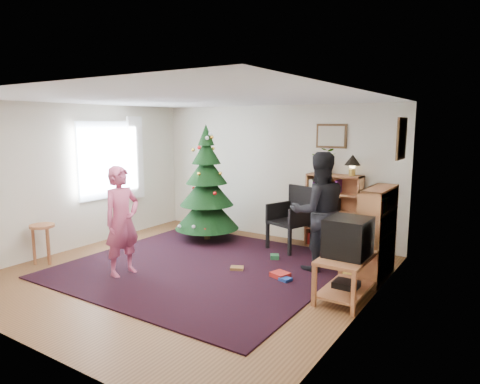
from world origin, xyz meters
The scene contains 23 objects.
floor centered at (0.00, 0.00, 0.00)m, with size 5.00×5.00×0.00m, color brown.
ceiling centered at (0.00, 0.00, 2.50)m, with size 5.00×5.00×0.00m, color white.
wall_back centered at (0.00, 2.50, 1.25)m, with size 5.00×0.02×2.50m, color silver.
wall_front centered at (0.00, -2.50, 1.25)m, with size 5.00×0.02×2.50m, color silver.
wall_left centered at (-2.50, 0.00, 1.25)m, with size 0.02×5.00×2.50m, color silver.
wall_right centered at (2.50, 0.00, 1.25)m, with size 0.02×5.00×2.50m, color silver.
rug centered at (0.00, 0.30, 0.01)m, with size 3.80×3.60×0.02m, color black.
window_pane centered at (-2.47, 0.60, 1.50)m, with size 0.04×1.20×1.40m, color silver.
curtain centered at (-2.43, 1.30, 1.50)m, with size 0.06×0.35×1.60m, color white.
picture_back centered at (1.15, 2.48, 1.95)m, with size 0.55×0.03×0.42m.
picture_right centered at (2.48, 1.75, 1.95)m, with size 0.03×0.50×0.60m.
christmas_tree centered at (-0.88, 1.57, 0.90)m, with size 1.19×1.19×2.15m.
bookshelf_back centered at (1.28, 2.34, 0.66)m, with size 0.95×0.30×1.30m.
bookshelf_right centered at (2.34, 1.23, 0.66)m, with size 0.30×0.95×1.30m.
tv_stand centered at (2.22, 0.35, 0.33)m, with size 0.54×0.97×0.55m.
crt_tv centered at (2.22, 0.35, 0.79)m, with size 0.50×0.54×0.47m.
armchair centered at (0.70, 1.95, 0.60)m, with size 0.76×0.78×1.10m.
stool centered at (-2.20, -0.91, 0.48)m, with size 0.37×0.37×0.62m.
person_standing centered at (-0.76, -0.58, 0.79)m, with size 0.58×0.38×1.58m, color #BD4B71.
person_by_chair centered at (1.50, 1.15, 0.88)m, with size 0.86×0.67×1.76m, color black.
potted_plant centered at (1.08, 2.34, 1.53)m, with size 0.41×0.35×0.45m, color gray.
table_lamp centered at (1.58, 2.34, 1.54)m, with size 0.27×0.27×0.35m.
floor_clutter centered at (1.18, 0.71, 0.04)m, with size 1.75×0.97×0.08m.
Camera 1 is at (3.87, -4.64, 2.16)m, focal length 32.00 mm.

